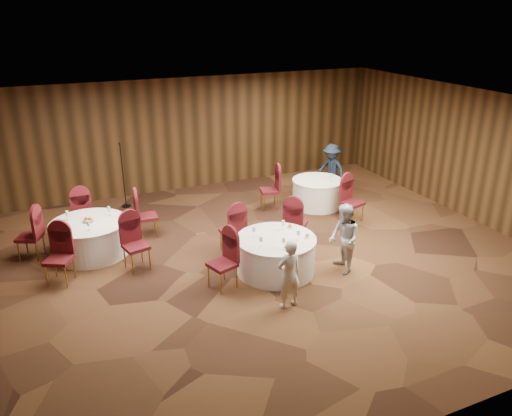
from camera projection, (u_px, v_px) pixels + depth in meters
name	position (u px, v px, depth m)	size (l,w,h in m)	color
ground	(251.00, 261.00, 10.58)	(12.00, 12.00, 0.00)	black
room_shell	(251.00, 173.00, 9.84)	(12.00, 12.00, 12.00)	silver
table_main	(276.00, 255.00, 10.03)	(1.61, 1.61, 0.74)	white
table_left	(90.00, 237.00, 10.77)	(1.63, 1.63, 0.74)	white
table_right	(317.00, 193.00, 13.34)	(1.34, 1.34, 0.74)	white
chairs_main	(252.00, 238.00, 10.45)	(2.86, 1.95, 1.00)	#450D0F
chairs_left	(92.00, 233.00, 10.70)	(3.13, 2.89, 1.00)	#450D0F
chairs_right	(310.00, 196.00, 12.75)	(2.13, 2.27, 1.00)	#450D0F
tabletop_main	(284.00, 234.00, 9.82)	(1.12, 1.01, 0.22)	silver
tabletop_left	(88.00, 219.00, 10.60)	(0.93, 0.80, 0.22)	silver
tabletop_right	(331.00, 176.00, 13.02)	(0.08, 0.08, 0.22)	silver
mic_stand	(124.00, 188.00, 13.25)	(0.24, 0.24, 1.75)	black
woman_a	(289.00, 274.00, 8.75)	(0.47, 0.31, 1.29)	silver
woman_b	(344.00, 239.00, 9.91)	(0.70, 0.54, 1.44)	#B2B2B7
man_c	(331.00, 169.00, 14.18)	(0.92, 0.53, 1.43)	black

